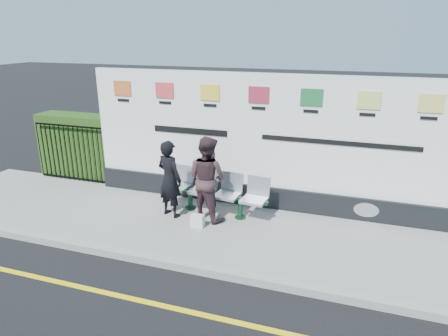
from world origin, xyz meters
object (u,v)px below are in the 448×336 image
woman_left (170,179)px  woman_right (207,178)px  billboard (258,151)px  bench (215,202)px

woman_left → woman_right: bearing=-151.7°
billboard → bench: size_ratio=3.42×
bench → woman_left: (-0.87, -0.40, 0.59)m
woman_right → billboard: bearing=-109.8°
woman_left → woman_right: woman_right is taller
billboard → woman_left: size_ratio=4.74×
billboard → woman_right: (-0.83, -1.02, -0.39)m
billboard → woman_left: bearing=-144.9°
bench → woman_right: size_ratio=1.29×
bench → woman_right: bearing=-96.8°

